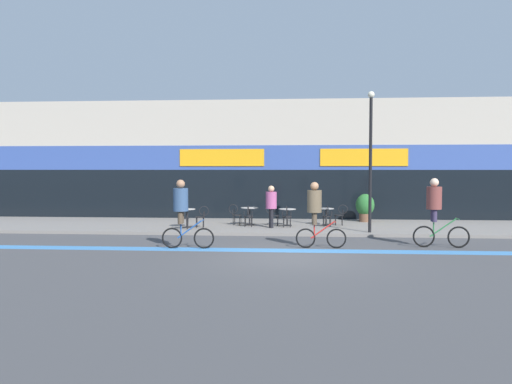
# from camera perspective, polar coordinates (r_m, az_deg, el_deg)

# --- Properties ---
(ground_plane) EXTENTS (120.00, 120.00, 0.00)m
(ground_plane) POSITION_cam_1_polar(r_m,az_deg,el_deg) (14.64, 3.91, -7.47)
(ground_plane) COLOR #424244
(sidewalk_slab) EXTENTS (40.00, 5.50, 0.12)m
(sidewalk_slab) POSITION_cam_1_polar(r_m,az_deg,el_deg) (21.81, 4.07, -3.95)
(sidewalk_slab) COLOR slate
(sidewalk_slab) RESTS_ON ground
(storefront_facade) EXTENTS (40.00, 4.06, 5.96)m
(storefront_facade) POSITION_cam_1_polar(r_m,az_deg,el_deg) (26.38, 4.15, 3.53)
(storefront_facade) COLOR #B2A899
(storefront_facade) RESTS_ON ground
(bike_lane_stripe) EXTENTS (36.00, 0.70, 0.01)m
(bike_lane_stripe) POSITION_cam_1_polar(r_m,az_deg,el_deg) (15.83, 3.95, -6.69)
(bike_lane_stripe) COLOR #3D7AB7
(bike_lane_stripe) RESTS_ON ground
(bistro_table_0) EXTENTS (0.69, 0.69, 0.78)m
(bistro_table_0) POSITION_cam_1_polar(r_m,az_deg,el_deg) (21.03, -7.89, -2.54)
(bistro_table_0) COLOR black
(bistro_table_0) RESTS_ON sidewalk_slab
(bistro_table_1) EXTENTS (0.76, 0.76, 0.77)m
(bistro_table_1) POSITION_cam_1_polar(r_m,az_deg,el_deg) (21.70, -0.74, -2.36)
(bistro_table_1) COLOR black
(bistro_table_1) RESTS_ON sidewalk_slab
(bistro_table_2) EXTENTS (0.73, 0.73, 0.73)m
(bistro_table_2) POSITION_cam_1_polar(r_m,az_deg,el_deg) (21.56, 3.59, -2.47)
(bistro_table_2) COLOR black
(bistro_table_2) RESTS_ON sidewalk_slab
(bistro_table_3) EXTENTS (0.68, 0.68, 0.74)m
(bistro_table_3) POSITION_cam_1_polar(r_m,az_deg,el_deg) (21.88, 8.02, -2.41)
(bistro_table_3) COLOR black
(bistro_table_3) RESTS_ON sidewalk_slab
(cafe_chair_0_near) EXTENTS (0.43, 0.59, 0.90)m
(cafe_chair_0_near) POSITION_cam_1_polar(r_m,az_deg,el_deg) (20.42, -8.25, -2.80)
(cafe_chair_0_near) COLOR black
(cafe_chair_0_near) RESTS_ON sidewalk_slab
(cafe_chair_0_side) EXTENTS (0.59, 0.43, 0.90)m
(cafe_chair_0_side) POSITION_cam_1_polar(r_m,az_deg,el_deg) (20.91, -6.21, -2.66)
(cafe_chair_0_side) COLOR black
(cafe_chair_0_side) RESTS_ON sidewalk_slab
(cafe_chair_1_near) EXTENTS (0.41, 0.58, 0.90)m
(cafe_chair_1_near) POSITION_cam_1_polar(r_m,az_deg,el_deg) (21.08, -0.89, -2.60)
(cafe_chair_1_near) COLOR black
(cafe_chair_1_near) RESTS_ON sidewalk_slab
(cafe_chair_1_side) EXTENTS (0.60, 0.44, 0.90)m
(cafe_chair_1_side) POSITION_cam_1_polar(r_m,az_deg,el_deg) (21.78, -2.37, -2.43)
(cafe_chair_1_side) COLOR black
(cafe_chair_1_side) RESTS_ON sidewalk_slab
(cafe_chair_2_near) EXTENTS (0.42, 0.58, 0.90)m
(cafe_chair_2_near) POSITION_cam_1_polar(r_m,az_deg,el_deg) (20.94, 3.55, -2.64)
(cafe_chair_2_near) COLOR black
(cafe_chair_2_near) RESTS_ON sidewalk_slab
(cafe_chair_2_side) EXTENTS (0.58, 0.42, 0.90)m
(cafe_chair_2_side) POSITION_cam_1_polar(r_m,az_deg,el_deg) (21.58, 1.93, -2.47)
(cafe_chair_2_side) COLOR black
(cafe_chair_2_side) RESTS_ON sidewalk_slab
(cafe_chair_3_near) EXTENTS (0.43, 0.59, 0.90)m
(cafe_chair_3_near) POSITION_cam_1_polar(r_m,az_deg,el_deg) (21.26, 8.14, -2.58)
(cafe_chair_3_near) COLOR black
(cafe_chair_3_near) RESTS_ON sidewalk_slab
(cafe_chair_3_side) EXTENTS (0.58, 0.41, 0.90)m
(cafe_chair_3_side) POSITION_cam_1_polar(r_m,az_deg,el_deg) (21.93, 9.65, -2.43)
(cafe_chair_3_side) COLOR black
(cafe_chair_3_side) RESTS_ON sidewalk_slab
(planter_pot) EXTENTS (0.85, 0.85, 1.29)m
(planter_pot) POSITION_cam_1_polar(r_m,az_deg,el_deg) (23.64, 12.36, -1.64)
(planter_pot) COLOR brown
(planter_pot) RESTS_ON sidewalk_slab
(lamp_post) EXTENTS (0.26, 0.26, 5.41)m
(lamp_post) POSITION_cam_1_polar(r_m,az_deg,el_deg) (19.66, 12.96, 4.51)
(lamp_post) COLOR black
(lamp_post) RESTS_ON sidewalk_slab
(cyclist_0) EXTENTS (1.71, 0.50, 2.23)m
(cyclist_0) POSITION_cam_1_polar(r_m,az_deg,el_deg) (16.25, -8.44, -1.74)
(cyclist_0) COLOR black
(cyclist_0) RESTS_ON ground
(cyclist_1) EXTENTS (1.80, 0.54, 2.27)m
(cyclist_1) POSITION_cam_1_polar(r_m,az_deg,el_deg) (17.29, 19.85, -1.58)
(cyclist_1) COLOR black
(cyclist_1) RESTS_ON ground
(cyclist_2) EXTENTS (1.63, 0.48, 2.15)m
(cyclist_2) POSITION_cam_1_polar(r_m,az_deg,el_deg) (16.26, 6.83, -1.87)
(cyclist_2) COLOR black
(cyclist_2) RESTS_ON ground
(pedestrian_near_end) EXTENTS (0.53, 0.53, 1.75)m
(pedestrian_near_end) POSITION_cam_1_polar(r_m,az_deg,el_deg) (20.71, 1.75, -1.24)
(pedestrian_near_end) COLOR black
(pedestrian_near_end) RESTS_ON sidewalk_slab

